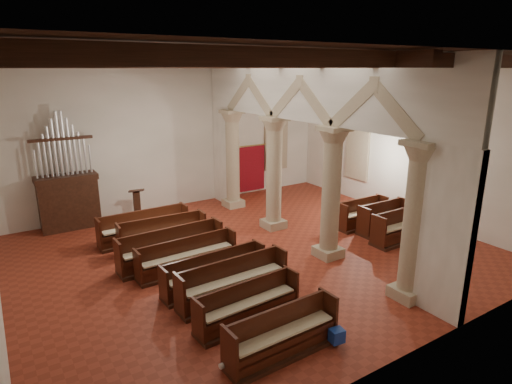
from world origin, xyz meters
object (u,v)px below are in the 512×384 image
at_px(lectern, 137,207).
at_px(processional_banner, 275,176).
at_px(pipe_organ, 68,192).
at_px(nave_pew_0, 282,340).
at_px(aisle_pew_0, 398,232).

height_order(lectern, processional_banner, processional_banner).
bearing_deg(processional_banner, lectern, -160.88).
bearing_deg(lectern, pipe_organ, 172.45).
height_order(processional_banner, nave_pew_0, processional_banner).
relative_size(lectern, aisle_pew_0, 0.66).
distance_m(processional_banner, nave_pew_0, 12.23).
bearing_deg(aisle_pew_0, lectern, 135.14).
distance_m(processional_banner, aisle_pew_0, 7.40).
distance_m(lectern, aisle_pew_0, 9.57).
distance_m(pipe_organ, nave_pew_0, 10.43).
distance_m(nave_pew_0, aisle_pew_0, 7.31).
relative_size(processional_banner, nave_pew_0, 0.83).
bearing_deg(aisle_pew_0, pipe_organ, 140.86).
xyz_separation_m(lectern, nave_pew_0, (-0.02, -9.48, -0.22)).
height_order(processional_banner, aisle_pew_0, processional_banner).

